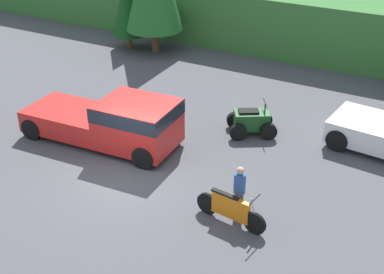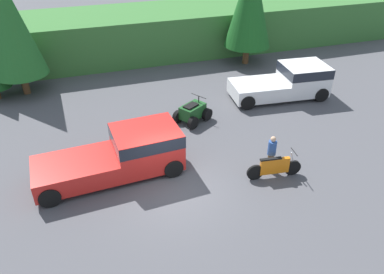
{
  "view_description": "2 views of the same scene",
  "coord_description": "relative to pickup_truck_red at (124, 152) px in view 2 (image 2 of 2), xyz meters",
  "views": [
    {
      "loc": [
        9.26,
        -12.09,
        9.74
      ],
      "look_at": [
        1.42,
        2.1,
        0.95
      ],
      "focal_mm": 50.0,
      "sensor_mm": 36.0,
      "label": 1
    },
    {
      "loc": [
        -2.92,
        -11.07,
        9.72
      ],
      "look_at": [
        1.42,
        2.1,
        0.95
      ],
      "focal_mm": 35.0,
      "sensor_mm": 36.0,
      "label": 2
    }
  ],
  "objects": [
    {
      "name": "ground_plane",
      "position": [
        1.6,
        -1.8,
        -0.99
      ],
      "size": [
        80.0,
        80.0,
        0.0
      ],
      "primitive_type": "plane",
      "color": "#4C4C51"
    },
    {
      "name": "hillside_backdrop",
      "position": [
        1.6,
        14.2,
        0.55
      ],
      "size": [
        44.0,
        6.0,
        3.06
      ],
      "color": "#387033",
      "rests_on": "ground_plane"
    },
    {
      "name": "tree_mid_left",
      "position": [
        -4.32,
        9.49,
        3.05
      ],
      "size": [
        3.02,
        3.02,
        6.87
      ],
      "color": "brown",
      "rests_on": "ground_plane"
    },
    {
      "name": "tree_mid_right",
      "position": [
        10.15,
        9.89,
        3.21
      ],
      "size": [
        3.14,
        3.14,
        7.13
      ],
      "color": "brown",
      "rests_on": "ground_plane"
    },
    {
      "name": "pickup_truck_red",
      "position": [
        0.0,
        0.0,
        0.0
      ],
      "size": [
        6.06,
        2.63,
        1.87
      ],
      "rotation": [
        0.0,
        0.0,
        0.06
      ],
      "color": "red",
      "rests_on": "ground_plane"
    },
    {
      "name": "pickup_truck_second",
      "position": [
        10.2,
        4.26,
        -0.0
      ],
      "size": [
        5.68,
        2.79,
        1.87
      ],
      "rotation": [
        0.0,
        0.0,
        -0.1
      ],
      "color": "white",
      "rests_on": "ground_plane"
    },
    {
      "name": "dirt_bike",
      "position": [
        5.74,
        -2.27,
        -0.49
      ],
      "size": [
        2.33,
        0.6,
        1.18
      ],
      "rotation": [
        0.0,
        0.0,
        -0.12
      ],
      "color": "black",
      "rests_on": "ground_plane"
    },
    {
      "name": "quad_atv",
      "position": [
        4.02,
        3.23,
        -0.49
      ],
      "size": [
        2.18,
        1.99,
        1.27
      ],
      "rotation": [
        0.0,
        0.0,
        0.55
      ],
      "color": "black",
      "rests_on": "ground_plane"
    },
    {
      "name": "rider_person",
      "position": [
        5.79,
        -1.82,
        -0.07
      ],
      "size": [
        0.39,
        0.39,
        1.69
      ],
      "rotation": [
        0.0,
        0.0,
        -0.11
      ],
      "color": "brown",
      "rests_on": "ground_plane"
    }
  ]
}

